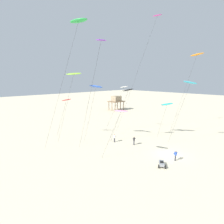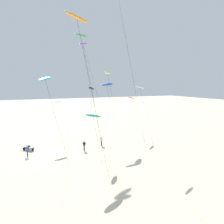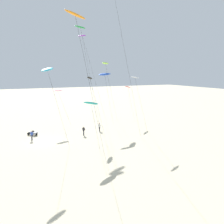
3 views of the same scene
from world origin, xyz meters
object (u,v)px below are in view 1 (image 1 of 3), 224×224
object	(u,v)px
kite_white	(123,88)
stilt_house	(116,100)
kite_red	(66,100)
kite_purple	(101,42)
kite_flyer_middle	(114,138)
kite_orange	(197,55)
kite_green	(78,22)
kite_black	(128,91)
kite_teal	(167,104)
kite_blue	(96,87)
kite_magenta	(155,21)
beach_buggy	(162,163)
kite_flyer_furthest	(175,155)
kite_flyer_nearest	(134,140)
kite_pink	(121,111)
kite_cyan	(190,83)
kite_lime	(74,74)

from	to	relation	value
kite_white	stilt_house	world-z (taller)	kite_white
kite_red	kite_white	distance (m)	13.26
kite_purple	kite_flyer_middle	bearing A→B (deg)	18.99
kite_orange	kite_green	distance (m)	25.51
kite_purple	kite_red	bearing A→B (deg)	92.69
kite_orange	kite_black	xyz separation A→B (m)	(-14.30, 6.33, -7.04)
kite_black	kite_teal	size ratio (longest dim) A/B	1.41
kite_orange	stilt_house	bearing A→B (deg)	71.59
kite_red	kite_blue	world-z (taller)	kite_blue
kite_orange	stilt_house	distance (m)	40.08
kite_magenta	kite_black	bearing A→B (deg)	-177.68
kite_green	stilt_house	world-z (taller)	kite_green
kite_orange	kite_green	world-z (taller)	kite_green
stilt_house	beach_buggy	world-z (taller)	stilt_house
kite_magenta	beach_buggy	bearing A→B (deg)	-139.63
kite_flyer_furthest	beach_buggy	bearing A→B (deg)	172.10
kite_purple	kite_green	world-z (taller)	kite_green
kite_red	kite_orange	size ratio (longest dim) A/B	0.48
kite_white	kite_flyer_furthest	world-z (taller)	kite_white
kite_red	kite_orange	world-z (taller)	kite_orange
kite_flyer_nearest	kite_pink	bearing A→B (deg)	-155.77
kite_orange	kite_black	distance (m)	17.15
kite_magenta	kite_red	bearing A→B (deg)	143.98
kite_magenta	kite_black	size ratio (longest dim) A/B	2.36
kite_red	kite_cyan	bearing A→B (deg)	-54.95
kite_blue	kite_green	world-z (taller)	kite_green
kite_red	kite_lime	bearing A→B (deg)	-103.45
kite_green	kite_lime	bearing A→B (deg)	68.29
kite_blue	stilt_house	distance (m)	39.92
kite_purple	kite_white	xyz separation A→B (m)	(11.52, 5.66, -7.88)
kite_pink	kite_green	world-z (taller)	kite_green
kite_red	kite_black	world-z (taller)	kite_black
kite_flyer_nearest	kite_blue	bearing A→B (deg)	125.51
kite_lime	kite_flyer_nearest	bearing A→B (deg)	-44.02
kite_cyan	kite_orange	bearing A→B (deg)	17.01
kite_pink	kite_white	world-z (taller)	kite_white
kite_flyer_furthest	beach_buggy	world-z (taller)	kite_flyer_furthest
kite_white	kite_orange	bearing A→B (deg)	-54.83
kite_white	beach_buggy	bearing A→B (deg)	-119.25
kite_blue	kite_flyer_furthest	world-z (taller)	kite_blue
kite_orange	stilt_house	size ratio (longest dim) A/B	2.97
kite_purple	kite_orange	world-z (taller)	kite_purple
kite_white	kite_lime	bearing A→B (deg)	179.95
kite_purple	kite_blue	distance (m)	8.52
kite_flyer_middle	beach_buggy	distance (m)	12.56
kite_cyan	beach_buggy	world-z (taller)	kite_cyan
kite_flyer_furthest	kite_lime	bearing A→B (deg)	113.45
kite_white	kite_orange	world-z (taller)	kite_orange
kite_white	kite_lime	distance (m)	13.54
kite_purple	kite_flyer_nearest	world-z (taller)	kite_purple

